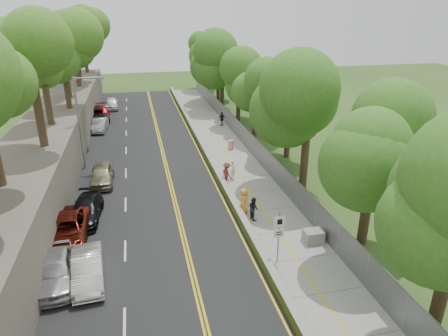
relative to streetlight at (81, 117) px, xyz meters
The scene contains 26 objects.
ground 18.08m from the streetlight, 53.23° to the right, with size 140.00×140.00×0.00m, color #33511E.
road 6.93m from the streetlight, 11.17° to the left, with size 11.20×66.00×0.04m, color black.
sidewalk 13.84m from the streetlight, ahead, with size 4.20×66.00×0.05m, color gray.
jersey_barrier 11.60m from the streetlight, ahead, with size 0.42×66.00×0.60m, color #92CE1F.
rock_embankment 4.15m from the streetlight, 161.78° to the left, with size 5.00×66.00×4.00m, color #595147.
chainlink_fence 15.58m from the streetlight, ahead, with size 0.04×66.00×2.00m, color slate.
trees_embankment 6.46m from the streetlight, 158.49° to the left, with size 6.40×66.00×13.00m, color #518C28, non-canonical shape.
trees_fenceside 17.65m from the streetlight, ahead, with size 7.00×66.00×14.00m, color #437E26, non-canonical shape.
streetlight is the anchor object (origin of this frame).
signpost 20.72m from the streetlight, 55.92° to the right, with size 0.62×0.09×3.10m.
construction_barrel 14.22m from the streetlight, ahead, with size 0.57×0.57×0.94m, color red.
concrete_block 21.54m from the streetlight, 47.33° to the right, with size 1.14×0.85×0.76m, color gray.
car_0 16.63m from the streetlight, 90.36° to the right, with size 1.85×4.59×1.56m, color #B7B6BA.
car_1 16.90m from the streetlight, 84.90° to the right, with size 1.48×4.25×1.40m, color white.
car_2 12.83m from the streetlight, 90.64° to the right, with size 2.61×5.67×1.58m, color #5D170E.
car_3 10.41m from the streetlight, 85.45° to the right, with size 1.88×4.63×1.34m, color black.
car_4 5.57m from the streetlight, 68.65° to the right, with size 1.77×4.39×1.49m, color gray.
car_5 12.26m from the streetlight, 88.14° to the left, with size 1.46×4.17×1.37m, color #A5A8AD.
car_6 16.33m from the streetlight, 90.50° to the left, with size 2.63×5.71×1.59m, color black.
car_7 17.21m from the streetlight, 89.45° to the left, with size 2.27×5.58×1.62m, color #990B0F.
car_8 22.91m from the streetlight, 86.69° to the left, with size 1.75×4.36×1.49m, color white.
painter_0 16.17m from the streetlight, 44.57° to the right, with size 0.88×0.57×1.79m, color gold.
painter_1 13.51m from the streetlight, 23.31° to the right, with size 0.60×0.39×1.64m, color white.
painter_2 17.15m from the streetlight, 46.01° to the right, with size 0.76×0.59×1.55m, color black.
painter_3 13.22m from the streetlight, 27.94° to the right, with size 1.13×0.65×1.76m, color maroon.
person_far 18.34m from the streetlight, 36.36° to the left, with size 0.97×0.40×1.65m, color black.
Camera 1 is at (-5.92, -20.50, 13.15)m, focal length 32.00 mm.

